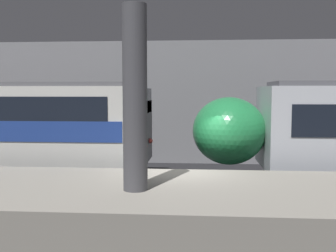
# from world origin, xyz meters

# --- Properties ---
(ground_plane) EXTENTS (120.00, 120.00, 0.00)m
(ground_plane) POSITION_xyz_m (0.00, 0.00, 0.00)
(ground_plane) COLOR black
(platform) EXTENTS (40.00, 4.12, 1.07)m
(platform) POSITION_xyz_m (0.00, -2.06, 0.54)
(platform) COLOR gray
(platform) RESTS_ON ground
(station_rear_barrier) EXTENTS (50.00, 0.15, 5.50)m
(station_rear_barrier) POSITION_xyz_m (0.00, 6.88, 2.75)
(station_rear_barrier) COLOR gray
(station_rear_barrier) RESTS_ON ground
(support_pillar_near) EXTENTS (0.53, 0.53, 4.01)m
(support_pillar_near) POSITION_xyz_m (-0.82, -2.39, 3.08)
(support_pillar_near) COLOR #47474C
(support_pillar_near) RESTS_ON platform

